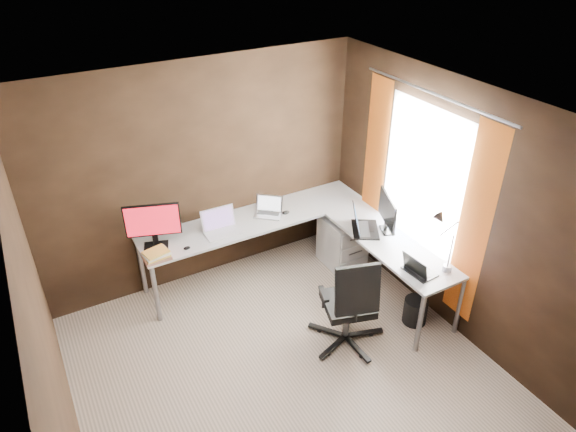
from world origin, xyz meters
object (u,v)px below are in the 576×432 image
Objects in this scene: laptop_white at (221,227)px; laptop_silver at (269,210)px; monitor_left at (153,223)px; desk_lamp at (443,235)px; laptop_black_big at (362,226)px; laptop_black_small at (418,269)px; drawer_pedestal at (342,241)px; monitor_right at (388,212)px; book_stack at (156,255)px; wastebasket at (415,311)px; office_chair at (348,318)px.

laptop_silver is (0.62, 0.07, -0.01)m from laptop_white.
desk_lamp is (2.24, -1.72, 0.13)m from monitor_left.
monitor_left reaches higher than laptop_silver.
laptop_black_small is at bearing -147.63° from laptop_black_big.
monitor_right reaches higher than drawer_pedestal.
laptop_black_small is at bearing -173.60° from monitor_right.
desk_lamp is (2.30, -1.50, 0.36)m from book_stack.
laptop_white is 0.62m from laptop_silver.
laptop_white is 0.76m from book_stack.
laptop_black_big is 0.87m from laptop_black_small.
monitor_right reaches higher than wastebasket.
desk_lamp is (0.20, -0.05, 0.35)m from laptop_black_small.
monitor_left reaches higher than drawer_pedestal.
desk_lamp reaches higher than laptop_black_small.
drawer_pedestal is 1.34m from office_chair.
laptop_silver is at bearing 66.65° from monitor_right.
laptop_silver is 1.99m from desk_lamp.
laptop_white is 2.23m from wastebasket.
drawer_pedestal is at bearing 93.23° from wastebasket.
monitor_right is 0.80m from desk_lamp.
monitor_right is 1.78m from laptop_white.
book_stack is 2.77m from desk_lamp.
desk_lamp is (0.94, -1.72, 0.35)m from laptop_silver.
drawer_pedestal is at bearing 15.25° from laptop_silver.
laptop_silver is (-0.93, 0.93, -0.19)m from monitor_right.
monitor_right reaches higher than laptop_white.
monitor_left reaches higher than laptop_black_big.
laptop_black_small reaches higher than drawer_pedestal.
monitor_left is 1.32m from laptop_silver.
monitor_left is 2.65m from laptop_black_small.
book_stack is 2.70m from wastebasket.
laptop_silver is at bearing 73.49° from laptop_black_big.
laptop_silver is at bearing 118.34° from wastebasket.
monitor_left is 0.51× the size of office_chair.
book_stack is at bearing 105.83° from laptop_black_big.
monitor_left is 2.16m from office_chair.
laptop_black_big is (-0.21, 0.14, -0.18)m from monitor_right.
laptop_black_small reaches higher than book_stack.
desk_lamp is at bearing 3.05° from office_chair.
laptop_black_big reaches higher than wastebasket.
drawer_pedestal is at bearing 75.06° from office_chair.
laptop_white is at bearing 35.65° from laptop_black_small.
drawer_pedestal is 2.17× the size of book_stack.
wastebasket is at bearing -44.22° from laptop_white.
laptop_white is at bearing 82.52° from monitor_right.
laptop_black_big is at bearing -15.68° from book_stack.
laptop_black_big is 1.70× the size of wastebasket.
laptop_white is at bearing 168.26° from drawer_pedestal.
office_chair is at bearing 154.03° from desk_lamp.
monitor_right is 1.33m from laptop_silver.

